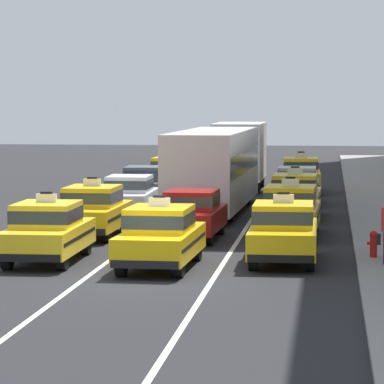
# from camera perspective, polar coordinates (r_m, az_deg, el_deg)

# --- Properties ---
(ground_plane) EXTENTS (160.00, 160.00, 0.00)m
(ground_plane) POSITION_cam_1_polar(r_m,az_deg,el_deg) (29.00, -2.22, -4.36)
(ground_plane) COLOR #232326
(lane_stripe_left_center) EXTENTS (0.14, 80.00, 0.01)m
(lane_stripe_left_center) POSITION_cam_1_polar(r_m,az_deg,el_deg) (48.88, -0.42, -0.66)
(lane_stripe_left_center) COLOR silver
(lane_stripe_left_center) RESTS_ON ground
(lane_stripe_center_right) EXTENTS (0.14, 80.00, 0.01)m
(lane_stripe_center_right) POSITION_cam_1_polar(r_m,az_deg,el_deg) (48.59, 3.33, -0.70)
(lane_stripe_center_right) COLOR silver
(lane_stripe_center_right) RESTS_ON ground
(taxi_left_nearest) EXTENTS (1.85, 4.57, 1.96)m
(taxi_left_nearest) POSITION_cam_1_polar(r_m,az_deg,el_deg) (32.36, -7.05, -1.88)
(taxi_left_nearest) COLOR black
(taxi_left_nearest) RESTS_ON ground
(taxi_left_second) EXTENTS (1.88, 4.58, 1.96)m
(taxi_left_second) POSITION_cam_1_polar(r_m,az_deg,el_deg) (38.04, -4.84, -0.88)
(taxi_left_second) COLOR black
(taxi_left_second) RESTS_ON ground
(sedan_left_third) EXTENTS (1.81, 4.32, 1.58)m
(sedan_left_third) POSITION_cam_1_polar(r_m,az_deg,el_deg) (44.11, -3.06, -0.14)
(sedan_left_third) COLOR black
(sedan_left_third) RESTS_ON ground
(sedan_left_fourth) EXTENTS (1.85, 4.34, 1.58)m
(sedan_left_fourth) POSITION_cam_1_polar(r_m,az_deg,el_deg) (49.91, -2.32, 0.42)
(sedan_left_fourth) COLOR black
(sedan_left_fourth) RESTS_ON ground
(taxi_left_fifth) EXTENTS (1.96, 4.62, 1.96)m
(taxi_left_fifth) POSITION_cam_1_polar(r_m,az_deg,el_deg) (55.83, -0.99, 0.91)
(taxi_left_fifth) COLOR black
(taxi_left_fifth) RESTS_ON ground
(taxi_center_nearest) EXTENTS (1.95, 4.61, 1.96)m
(taxi_center_nearest) POSITION_cam_1_polar(r_m,az_deg,el_deg) (30.95, -1.56, -2.14)
(taxi_center_nearest) COLOR black
(taxi_center_nearest) RESTS_ON ground
(sedan_center_second) EXTENTS (1.89, 4.35, 1.58)m
(sedan_center_second) POSITION_cam_1_polar(r_m,az_deg,el_deg) (37.19, 0.01, -1.04)
(sedan_center_second) COLOR black
(sedan_center_second) RESTS_ON ground
(bus_center_third) EXTENTS (2.79, 11.26, 3.22)m
(bus_center_third) POSITION_cam_1_polar(r_m,az_deg,el_deg) (45.82, 1.07, 1.26)
(bus_center_third) COLOR black
(bus_center_third) RESTS_ON ground
(box_truck_center_fourth) EXTENTS (2.32, 6.97, 3.27)m
(box_truck_center_fourth) POSITION_cam_1_polar(r_m,az_deg,el_deg) (57.25, 2.39, 1.90)
(box_truck_center_fourth) COLOR black
(box_truck_center_fourth) RESTS_ON ground
(taxi_right_nearest) EXTENTS (1.86, 4.58, 1.96)m
(taxi_right_nearest) POSITION_cam_1_polar(r_m,az_deg,el_deg) (32.07, 4.47, -1.91)
(taxi_right_nearest) COLOR black
(taxi_right_nearest) RESTS_ON ground
(taxi_right_second) EXTENTS (1.91, 4.60, 1.96)m
(taxi_right_second) POSITION_cam_1_polar(r_m,az_deg,el_deg) (38.12, 4.82, -0.87)
(taxi_right_second) COLOR black
(taxi_right_second) RESTS_ON ground
(taxi_right_third) EXTENTS (1.91, 4.60, 1.96)m
(taxi_right_third) POSITION_cam_1_polar(r_m,az_deg,el_deg) (43.82, 5.04, -0.15)
(taxi_right_third) COLOR black
(taxi_right_third) RESTS_ON ground
(sedan_right_fourth) EXTENTS (1.77, 4.30, 1.58)m
(sedan_right_fourth) POSITION_cam_1_polar(r_m,az_deg,el_deg) (49.57, 5.14, 0.38)
(sedan_right_fourth) COLOR black
(sedan_right_fourth) RESTS_ON ground
(taxi_right_fifth) EXTENTS (1.95, 4.61, 1.96)m
(taxi_right_fifth) POSITION_cam_1_polar(r_m,az_deg,el_deg) (55.50, 5.32, 0.87)
(taxi_right_fifth) COLOR black
(taxi_right_fifth) RESTS_ON ground
(fire_hydrant) EXTENTS (0.36, 0.22, 0.73)m
(fire_hydrant) POSITION_cam_1_polar(r_m,az_deg,el_deg) (32.49, 8.83, -2.46)
(fire_hydrant) COLOR red
(fire_hydrant) RESTS_ON sidewalk_curb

